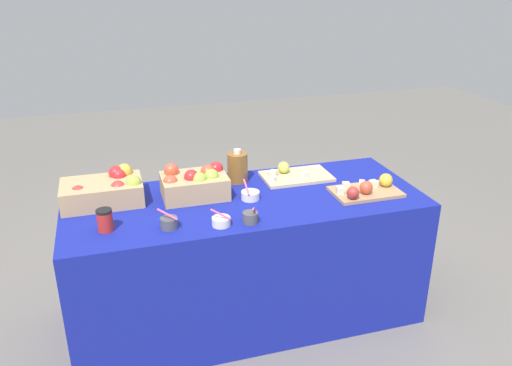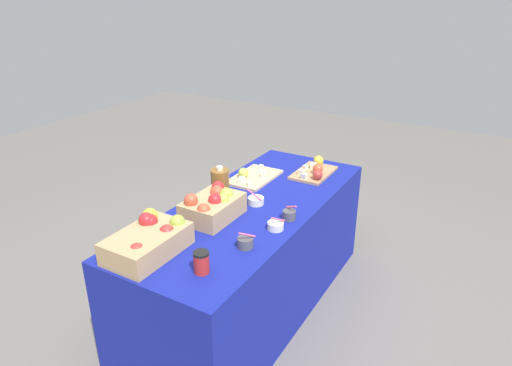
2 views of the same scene
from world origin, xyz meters
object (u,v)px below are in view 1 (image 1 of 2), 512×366
object	(u,v)px
apple_crate_left	(105,190)
coffee_cup	(105,220)
sample_bowl_far	(250,217)
apple_crate_middle	(195,183)
cutting_board_front	(367,189)
cutting_board_back	(294,175)
sample_bowl_mid	(250,195)
sample_bowl_near	(221,221)
sample_bowl_extra	(169,223)
cider_jug	(237,167)

from	to	relation	value
apple_crate_left	coffee_cup	distance (m)	0.33
coffee_cup	sample_bowl_far	bearing A→B (deg)	-9.71
apple_crate_middle	coffee_cup	world-z (taller)	apple_crate_middle
apple_crate_left	cutting_board_front	world-z (taller)	apple_crate_left
cutting_board_back	sample_bowl_far	xyz separation A→B (m)	(-0.40, -0.48, 0.01)
coffee_cup	cutting_board_front	bearing A→B (deg)	1.29
sample_bowl_mid	sample_bowl_near	bearing A→B (deg)	-130.82
coffee_cup	sample_bowl_extra	bearing A→B (deg)	-11.63
sample_bowl_far	sample_bowl_extra	distance (m)	0.39
sample_bowl_near	sample_bowl_mid	size ratio (longest dim) A/B	0.96
apple_crate_left	cider_jug	distance (m)	0.74
apple_crate_middle	cutting_board_back	xyz separation A→B (m)	(0.60, 0.10, -0.06)
sample_bowl_near	sample_bowl_mid	xyz separation A→B (m)	(0.22, 0.25, 0.00)
sample_bowl_near	sample_bowl_mid	bearing A→B (deg)	49.18
sample_bowl_far	sample_bowl_near	bearing A→B (deg)	175.50
apple_crate_middle	sample_bowl_near	size ratio (longest dim) A/B	3.51
sample_bowl_extra	cider_jug	xyz separation A→B (m)	(0.46, 0.47, 0.06)
coffee_cup	sample_bowl_near	bearing A→B (deg)	-11.08
apple_crate_middle	sample_bowl_mid	xyz separation A→B (m)	(0.27, -0.12, -0.05)
sample_bowl_near	cutting_board_front	bearing A→B (deg)	9.11
sample_bowl_far	sample_bowl_extra	size ratio (longest dim) A/B	0.87
cutting_board_front	cutting_board_back	distance (m)	0.45
sample_bowl_near	coffee_cup	size ratio (longest dim) A/B	0.91
apple_crate_middle	cutting_board_back	distance (m)	0.61
sample_bowl_mid	sample_bowl_far	world-z (taller)	sample_bowl_mid
cutting_board_front	sample_bowl_near	distance (m)	0.85
sample_bowl_extra	sample_bowl_mid	bearing A→B (deg)	24.26
sample_bowl_extra	cutting_board_front	bearing A→B (deg)	4.77
sample_bowl_far	coffee_cup	world-z (taller)	coffee_cup
cutting_board_front	coffee_cup	bearing A→B (deg)	-178.71
apple_crate_left	cider_jug	bearing A→B (deg)	6.25
cider_jug	sample_bowl_near	bearing A→B (deg)	-112.91
apple_crate_middle	sample_bowl_extra	xyz separation A→B (m)	(-0.19, -0.33, -0.05)
apple_crate_left	cider_jug	xyz separation A→B (m)	(0.74, 0.08, 0.02)
cutting_board_front	sample_bowl_mid	size ratio (longest dim) A/B	3.59
cutting_board_front	sample_bowl_far	xyz separation A→B (m)	(-0.70, -0.15, -0.00)
sample_bowl_mid	coffee_cup	xyz separation A→B (m)	(-0.75, -0.15, 0.03)
cutting_board_front	coffee_cup	distance (m)	1.37
sample_bowl_near	apple_crate_middle	bearing A→B (deg)	98.65
sample_bowl_near	sample_bowl_extra	world-z (taller)	sample_bowl_extra
sample_bowl_extra	coffee_cup	distance (m)	0.29
sample_bowl_near	sample_bowl_far	bearing A→B (deg)	-4.50
sample_bowl_mid	cutting_board_back	bearing A→B (deg)	33.66
apple_crate_left	coffee_cup	size ratio (longest dim) A/B	3.82
cutting_board_front	sample_bowl_far	distance (m)	0.71
apple_crate_left	sample_bowl_mid	xyz separation A→B (m)	(0.74, -0.18, -0.05)
sample_bowl_mid	sample_bowl_extra	distance (m)	0.50
apple_crate_middle	cutting_board_front	size ratio (longest dim) A/B	0.94
sample_bowl_extra	coffee_cup	world-z (taller)	same
cutting_board_front	cider_jug	world-z (taller)	cider_jug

